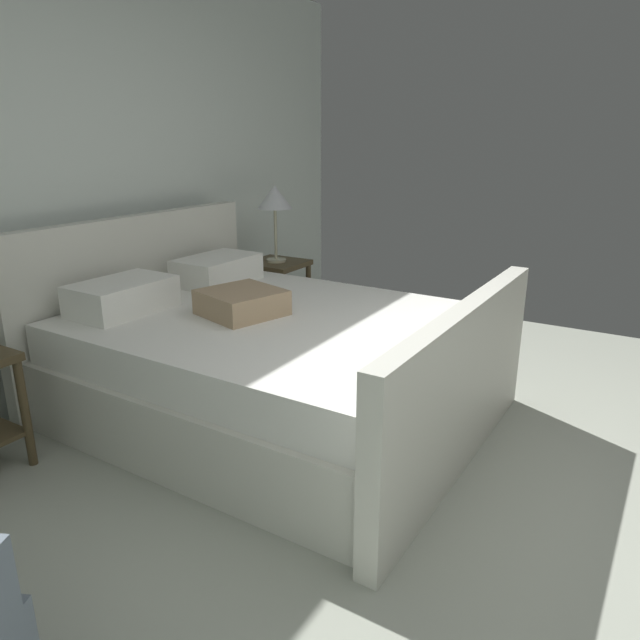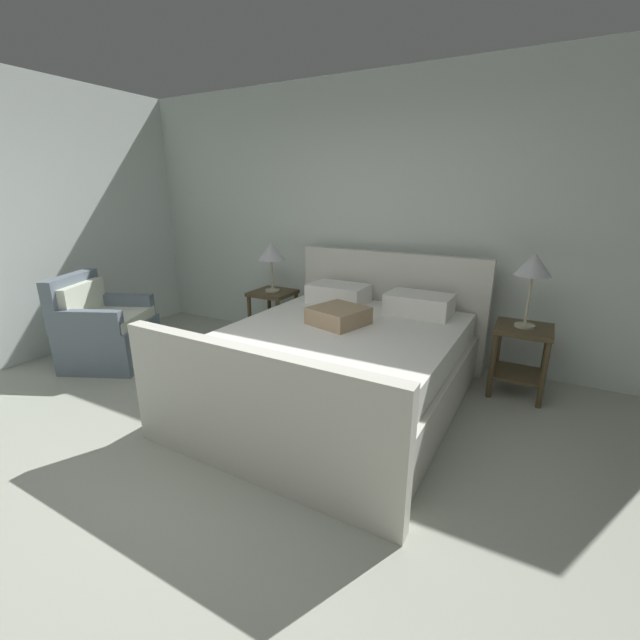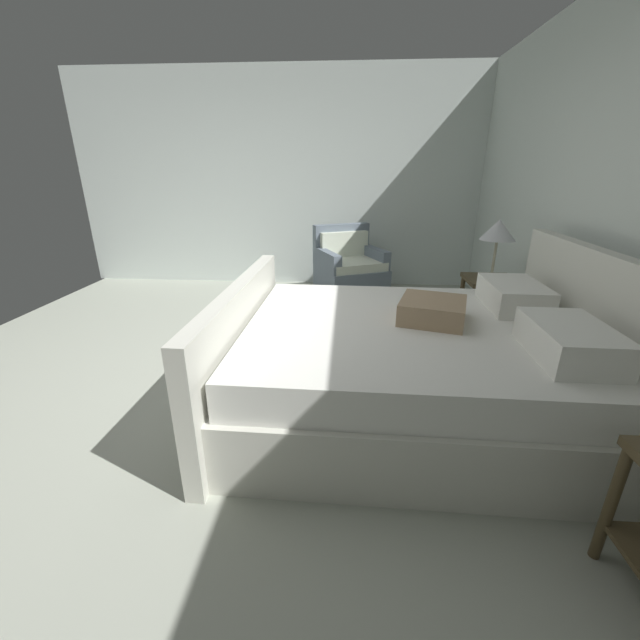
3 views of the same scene
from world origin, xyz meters
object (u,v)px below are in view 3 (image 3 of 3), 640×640
object	(u,v)px
nightstand_left	(488,298)
table_lamp_left	(498,231)
armchair	(349,272)
bed	(411,363)

from	to	relation	value
nightstand_left	table_lamp_left	size ratio (longest dim) A/B	1.13
nightstand_left	table_lamp_left	distance (m)	0.62
nightstand_left	armchair	xyz separation A→B (m)	(-1.13, -1.30, -0.06)
bed	armchair	world-z (taller)	bed
nightstand_left	table_lamp_left	bearing A→B (deg)	116.57
bed	armchair	bearing A→B (deg)	-170.14
bed	nightstand_left	size ratio (longest dim) A/B	3.90
nightstand_left	armchair	size ratio (longest dim) A/B	0.62
nightstand_left	armchair	distance (m)	1.73
bed	table_lamp_left	world-z (taller)	table_lamp_left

